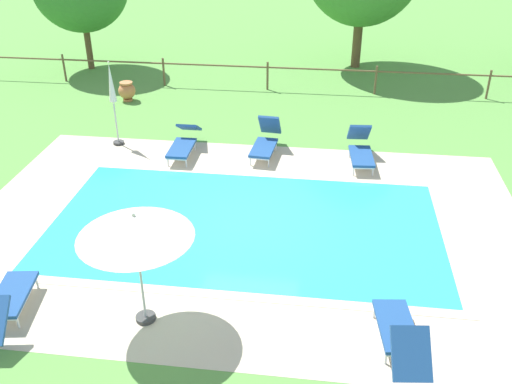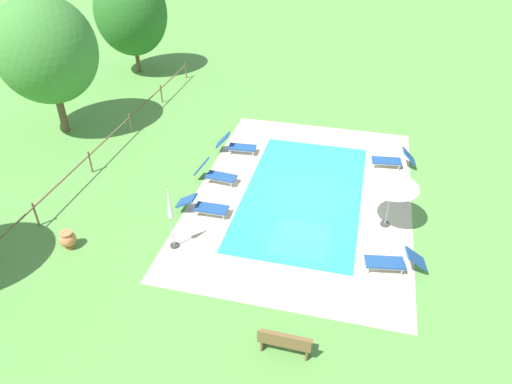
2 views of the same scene
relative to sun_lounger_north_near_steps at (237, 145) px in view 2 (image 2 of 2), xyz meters
The scene contains 16 objects.
ground_plane 4.56m from the sun_lounger_north_near_steps, 126.57° to the right, with size 160.00×160.00×0.00m, color #599342.
pool_deck_paving 4.56m from the sun_lounger_north_near_steps, 126.57° to the right, with size 12.81×8.80×0.01m, color beige.
swimming_pool_water 4.56m from the sun_lounger_north_near_steps, 126.57° to the right, with size 8.82×4.81×0.01m, color #2DB7C6.
pool_coping_rim 4.55m from the sun_lounger_north_near_steps, 126.57° to the right, with size 9.30×5.29×0.01m.
sun_lounger_north_near_steps is the anchor object (origin of this frame).
sun_lounger_north_mid 4.98m from the sun_lounger_north_near_steps, behind, with size 0.61×2.05×0.76m.
sun_lounger_north_far 2.68m from the sun_lounger_north_near_steps, behind, with size 0.75×1.88×1.00m.
sun_lounger_north_end 7.25m from the sun_lounger_north_near_steps, 86.75° to the right, with size 0.82×1.97×0.94m.
sun_lounger_south_mid 9.74m from the sun_lounger_north_near_steps, 131.51° to the right, with size 0.91×2.07×0.84m.
patio_umbrella_open_foreground 8.23m from the sun_lounger_north_near_steps, 119.76° to the right, with size 1.95×1.95×2.24m.
patio_umbrella_closed_row_west 7.20m from the sun_lounger_north_near_steps, behind, with size 0.32×0.32×2.51m.
wooden_bench_lawn_side 11.46m from the sun_lounger_north_near_steps, 157.61° to the right, with size 0.47×1.51×0.87m.
terracotta_urn_near_fence 8.97m from the sun_lounger_north_near_steps, 153.55° to the left, with size 0.60×0.60×0.68m.
perimeter_fence 6.68m from the sun_lounger_north_near_steps, 119.05° to the left, with size 23.79×0.08×1.05m.
tree_far_west 10.00m from the sun_lounger_north_near_steps, 89.45° to the left, with size 4.74×4.74×6.75m.
tree_centre 13.32m from the sun_lounger_north_near_steps, 46.22° to the left, with size 4.49×4.49×6.50m.
Camera 2 is at (-16.19, -1.94, 11.25)m, focal length 33.00 mm.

